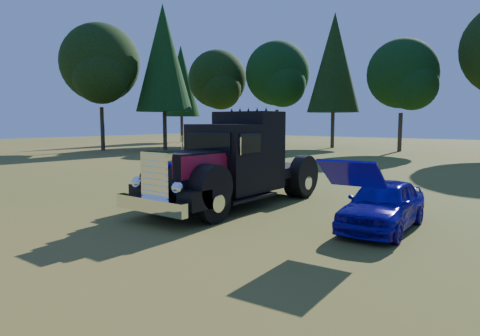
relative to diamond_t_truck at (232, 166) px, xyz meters
name	(u,v)px	position (x,y,z in m)	size (l,w,h in m)	color
ground	(216,213)	(0.29, -1.09, -1.28)	(120.00, 120.00, 0.00)	#325819
treeline	(440,59)	(-0.31, 26.69, 6.31)	(72.10, 24.04, 13.84)	#2D2116
diamond_t_truck	(232,166)	(0.00, 0.00, 0.00)	(3.38, 7.16, 3.00)	black
hotrod_coupe	(383,204)	(4.80, 0.05, -0.64)	(1.71, 4.08, 1.89)	#080EB7
spectator_near	(191,174)	(-1.39, -0.39, -0.31)	(0.71, 0.47, 1.95)	#1A233E
spectator_far	(196,176)	(-1.74, 0.19, -0.46)	(0.80, 0.62, 1.64)	#1A283E
distant_teal_car	(256,142)	(-16.63, 24.38, -0.63)	(1.37, 3.93, 1.29)	#092A37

